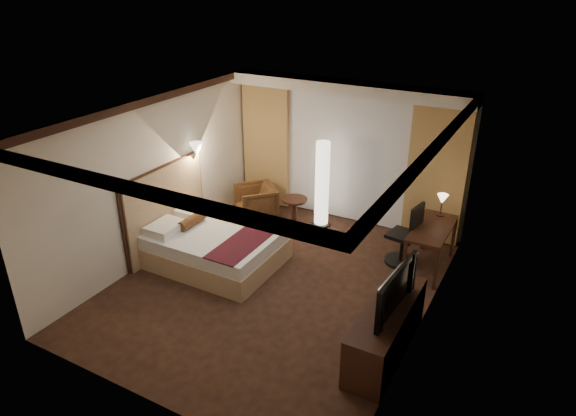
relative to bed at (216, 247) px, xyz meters
The scene contains 21 objects.
floor 1.23m from the bed, ahead, with size 4.50×5.50×0.01m, color black.
ceiling 2.68m from the bed, ahead, with size 4.50×5.50×0.01m, color white.
back_wall 3.09m from the bed, 65.89° to the left, with size 4.50×0.02×2.70m, color #EEE7CE.
left_wall 1.50m from the bed, behind, with size 0.02×5.50×2.70m, color #EEE7CE.
right_wall 3.60m from the bed, ahead, with size 0.02×5.50×2.70m, color #EEE7CE.
crown_molding 2.63m from the bed, ahead, with size 4.50×5.50×0.12m, color black, non-canonical shape.
soffit 3.53m from the bed, 63.71° to the left, with size 4.50×0.50×0.20m, color white.
curtain_sheer 2.99m from the bed, 65.23° to the left, with size 2.48×0.04×2.45m, color silver.
curtain_left_drape 2.74m from the bed, 101.57° to the left, with size 1.00×0.14×2.45m, color tan.
curtain_right_drape 3.94m from the bed, 41.02° to the left, with size 1.00×0.14×2.45m, color tan.
wall_sconce 1.79m from the bed, 139.08° to the left, with size 0.24×0.24×0.24m, color white, non-canonical shape.
bed is the anchor object (origin of this frame).
headboard 1.11m from the bed, behind, with size 0.12×1.87×1.50m, color tan, non-canonical shape.
armchair 1.80m from the bed, 100.55° to the left, with size 0.71×0.67×0.73m, color #462415.
side_table 1.93m from the bed, 76.05° to the left, with size 0.49×0.49×0.53m, color black, non-canonical shape.
floor_lamp 2.36m from the bed, 66.26° to the left, with size 0.35×0.35×1.67m, color white, non-canonical shape.
desk 3.49m from the bed, 25.97° to the left, with size 0.55×1.26×0.75m, color black, non-canonical shape.
desk_lamp 3.77m from the bed, 32.60° to the left, with size 0.18×0.18×0.34m, color #FFD899, non-canonical shape.
office_chair 3.08m from the bed, 28.78° to the left, with size 0.53×0.53×1.11m, color black, non-canonical shape.
dresser 3.28m from the bed, 13.65° to the right, with size 0.50×1.77×0.69m, color black, non-canonical shape.
television 3.33m from the bed, 13.78° to the right, with size 1.14×0.66×0.15m, color black.
Camera 1 is at (3.41, -5.82, 4.48)m, focal length 32.00 mm.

